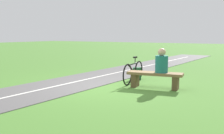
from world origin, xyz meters
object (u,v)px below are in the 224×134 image
at_px(bench, 155,77).
at_px(backpack, 137,74).
at_px(bicycle, 133,72).
at_px(person_seated, 162,62).

xyz_separation_m(bench, backpack, (1.10, -1.05, -0.11)).
height_order(bicycle, backpack, bicycle).
height_order(bench, person_seated, person_seated).
bearing_deg(bench, person_seated, 180.00).
bearing_deg(bicycle, backpack, -169.55).
height_order(person_seated, backpack, person_seated).
bearing_deg(backpack, bicycle, 104.81).
height_order(bench, bicycle, bicycle).
bearing_deg(bicycle, bench, 61.88).
bearing_deg(person_seated, bench, -0.00).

